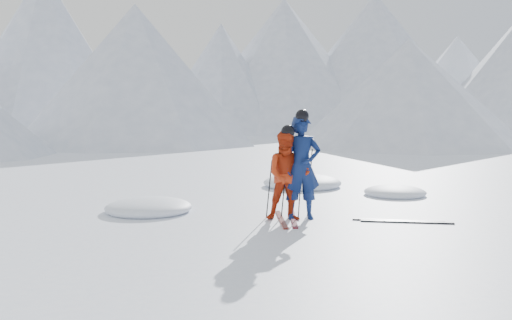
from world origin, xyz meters
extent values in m
plane|color=white|center=(0.00, 0.00, 0.00)|extent=(160.00, 160.00, 0.00)
cone|color=#B2BCD1|center=(-11.51, 40.48, 7.17)|extent=(23.96, 23.96, 14.35)
cone|color=#B2BCD1|center=(-5.08, 51.27, 5.96)|extent=(17.69, 17.69, 11.93)
cone|color=#B2BCD1|center=(4.51, 43.52, 5.42)|extent=(19.63, 19.63, 10.85)
cone|color=#B2BCD1|center=(11.74, 46.25, 7.07)|extent=(23.31, 23.31, 14.15)
cone|color=#B2BCD1|center=(21.49, 44.84, 7.44)|extent=(28.94, 28.94, 14.88)
cone|color=silver|center=(31.93, 45.34, 5.38)|extent=(24.45, 24.45, 10.76)
cone|color=#B2BCD1|center=(12.00, 20.00, 3.25)|extent=(14.00, 14.00, 6.50)
cone|color=#B2BCD1|center=(-4.00, 26.00, 4.50)|extent=(16.00, 16.00, 9.00)
imported|color=#0C1C4D|center=(-1.27, -0.19, 1.00)|extent=(0.78, 0.55, 2.00)
imported|color=#B22B0E|center=(-1.56, -0.23, 0.86)|extent=(0.95, 0.81, 1.71)
cylinder|color=black|center=(-1.57, -0.04, 0.67)|extent=(0.13, 0.09, 1.33)
cylinder|color=black|center=(-1.02, 0.06, 0.67)|extent=(0.13, 0.08, 1.33)
cylinder|color=black|center=(-1.86, 0.02, 0.57)|extent=(0.12, 0.09, 1.14)
cylinder|color=black|center=(-1.26, -0.08, 0.57)|extent=(0.12, 0.08, 1.14)
cube|color=black|center=(-1.68, -0.23, 0.01)|extent=(0.40, 1.69, 0.03)
cube|color=black|center=(-1.44, -0.23, 0.01)|extent=(0.51, 1.67, 0.03)
cube|color=black|center=(0.43, -0.85, 0.01)|extent=(1.59, 0.77, 0.03)
cube|color=black|center=(0.53, -1.00, 0.01)|extent=(1.61, 0.71, 0.03)
ellipsoid|color=white|center=(-4.12, 1.25, 0.00)|extent=(1.79, 1.79, 0.39)
ellipsoid|color=white|center=(1.93, 2.15, 0.00)|extent=(1.53, 1.53, 0.34)
ellipsoid|color=white|center=(0.18, 4.20, 0.00)|extent=(2.17, 2.17, 0.48)
camera|label=1|loc=(-4.48, -10.06, 2.04)|focal=38.00mm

